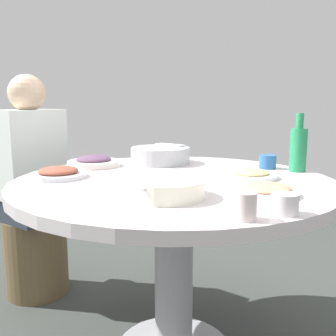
# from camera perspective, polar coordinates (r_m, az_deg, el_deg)

# --- Properties ---
(round_dining_table) EXTENTS (1.25, 1.25, 0.76)m
(round_dining_table) POSITION_cam_1_polar(r_m,az_deg,el_deg) (1.56, 0.86, -6.95)
(round_dining_table) COLOR #99999E
(round_dining_table) RESTS_ON ground
(rice_bowl) EXTENTS (0.29, 0.29, 0.09)m
(rice_bowl) POSITION_cam_1_polar(r_m,az_deg,el_deg) (1.90, -1.12, 1.93)
(rice_bowl) COLOR #B2B5BA
(rice_bowl) RESTS_ON round_dining_table
(soup_bowl) EXTENTS (0.25, 0.28, 0.06)m
(soup_bowl) POSITION_cam_1_polar(r_m,az_deg,el_deg) (1.23, -0.43, -3.02)
(soup_bowl) COLOR white
(soup_bowl) RESTS_ON round_dining_table
(dish_stirfry) EXTENTS (0.22, 0.22, 0.04)m
(dish_stirfry) POSITION_cam_1_polar(r_m,az_deg,el_deg) (1.61, -15.73, -0.72)
(dish_stirfry) COLOR silver
(dish_stirfry) RESTS_ON round_dining_table
(dish_shrimp) EXTENTS (0.20, 0.20, 0.04)m
(dish_shrimp) POSITION_cam_1_polar(r_m,az_deg,el_deg) (1.30, 14.04, -3.12)
(dish_shrimp) COLOR white
(dish_shrimp) RESTS_ON round_dining_table
(dish_noodles) EXTENTS (0.21, 0.21, 0.03)m
(dish_noodles) POSITION_cam_1_polar(r_m,az_deg,el_deg) (1.58, 11.94, -0.91)
(dish_noodles) COLOR white
(dish_noodles) RESTS_ON round_dining_table
(dish_eggplant) EXTENTS (0.24, 0.24, 0.05)m
(dish_eggplant) POSITION_cam_1_polar(r_m,az_deg,el_deg) (1.85, -10.79, 0.90)
(dish_eggplant) COLOR silver
(dish_eggplant) RESTS_ON round_dining_table
(green_bottle) EXTENTS (0.07, 0.07, 0.25)m
(green_bottle) POSITION_cam_1_polar(r_m,az_deg,el_deg) (1.76, 18.49, 2.77)
(green_bottle) COLOR #248B54
(green_bottle) RESTS_ON round_dining_table
(tea_cup_near) EXTENTS (0.08, 0.08, 0.06)m
(tea_cup_near) POSITION_cam_1_polar(r_m,az_deg,el_deg) (1.81, 14.34, 0.89)
(tea_cup_near) COLOR #2A5E9C
(tea_cup_near) RESTS_ON round_dining_table
(tea_cup_far) EXTENTS (0.06, 0.06, 0.07)m
(tea_cup_far) POSITION_cam_1_polar(r_m,az_deg,el_deg) (1.02, 11.21, -5.48)
(tea_cup_far) COLOR silver
(tea_cup_far) RESTS_ON round_dining_table
(tea_cup_side) EXTENTS (0.07, 0.07, 0.06)m
(tea_cup_side) POSITION_cam_1_polar(r_m,az_deg,el_deg) (1.09, 16.68, -5.05)
(tea_cup_side) COLOR white
(tea_cup_side) RESTS_ON round_dining_table
(stool_for_diner_left) EXTENTS (0.34, 0.34, 0.43)m
(stool_for_diner_left) POSITION_cam_1_polar(r_m,az_deg,el_deg) (2.33, -18.65, -11.94)
(stool_for_diner_left) COLOR brown
(stool_for_diner_left) RESTS_ON ground
(diner_left) EXTENTS (0.44, 0.42, 0.76)m
(diner_left) POSITION_cam_1_polar(r_m,az_deg,el_deg) (2.19, -19.40, 1.18)
(diner_left) COLOR #2D333D
(diner_left) RESTS_ON stool_for_diner_left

